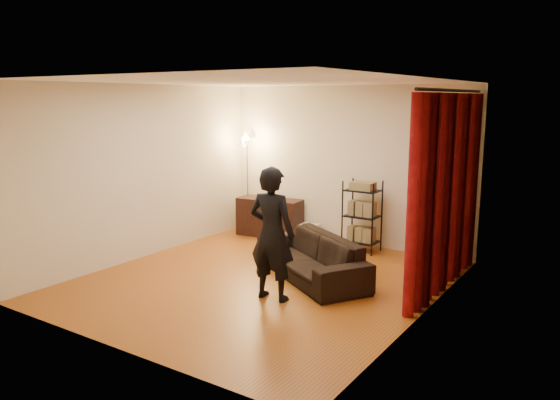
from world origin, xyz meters
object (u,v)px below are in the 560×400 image
Objects in this scene: sofa at (311,257)px; person at (272,234)px; media_cabinet at (270,217)px; wire_shelf at (362,216)px; storage_boxes at (309,231)px; floor_lamp at (247,182)px.

sofa is 1.22× the size of person.
media_cabinet reaches higher than sofa.
wire_shelf is (1.83, 0.01, 0.24)m from media_cabinet.
storage_boxes is 1.21m from wire_shelf.
sofa is at bearing -58.60° from storage_boxes.
media_cabinet is (-1.82, 1.62, 0.05)m from sofa.
media_cabinet is (-1.83, 2.61, -0.49)m from person.
sofa is 1.08× the size of floor_lamp.
media_cabinet is at bearing -156.36° from wire_shelf.
storage_boxes is 0.18× the size of floor_lamp.
wire_shelf reaches higher than media_cabinet.
person reaches higher than storage_boxes.
wire_shelf is 2.35m from floor_lamp.
sofa is 1.66m from wire_shelf.
floor_lamp reaches higher than person.
sofa is 1.12m from person.
floor_lamp is (-2.33, 2.60, 0.11)m from person.
floor_lamp is at bearing -170.92° from storage_boxes.
wire_shelf is (1.11, -0.18, 0.45)m from storage_boxes.
wire_shelf is at bearing -9.10° from storage_boxes.
floor_lamp reaches higher than media_cabinet.
person is 0.88× the size of floor_lamp.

